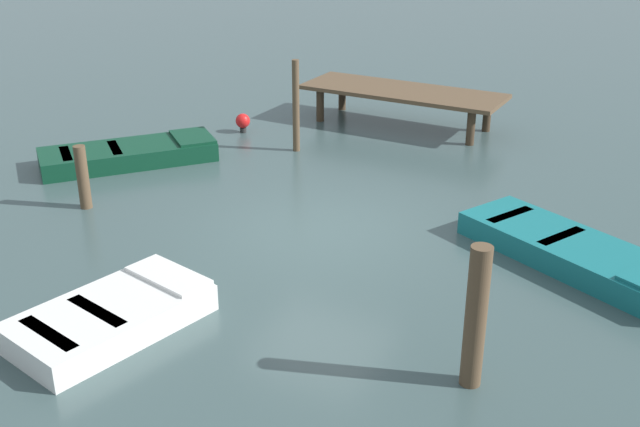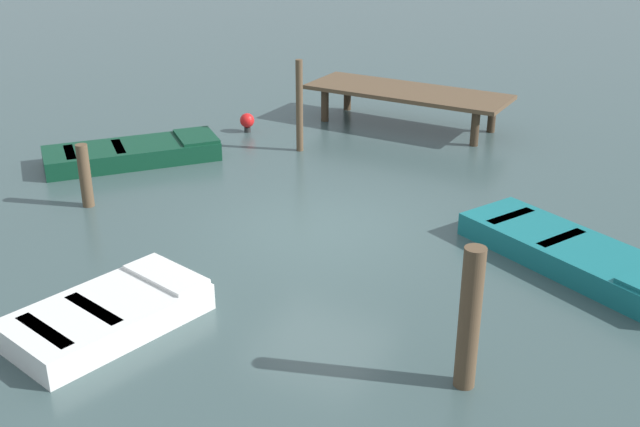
{
  "view_description": "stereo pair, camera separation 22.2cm",
  "coord_description": "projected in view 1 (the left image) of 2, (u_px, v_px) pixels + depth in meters",
  "views": [
    {
      "loc": [
        6.0,
        -10.97,
        5.78
      ],
      "look_at": [
        0.0,
        0.0,
        0.35
      ],
      "focal_mm": 43.04,
      "sensor_mm": 36.0,
      "label": 1
    },
    {
      "loc": [
        6.19,
        -10.86,
        5.78
      ],
      "look_at": [
        0.0,
        0.0,
        0.35
      ],
      "focal_mm": 43.04,
      "sensor_mm": 36.0,
      "label": 2
    }
  ],
  "objects": [
    {
      "name": "ground_plane",
      "position": [
        320.0,
        231.0,
        13.77
      ],
      "size": [
        80.0,
        80.0,
        0.0
      ],
      "primitive_type": "plane",
      "color": "#384C4C"
    },
    {
      "name": "dock_segment",
      "position": [
        403.0,
        94.0,
        19.37
      ],
      "size": [
        5.11,
        1.81,
        0.95
      ],
      "rotation": [
        0.0,
        0.0,
        -0.01
      ],
      "color": "brown",
      "rests_on": "ground_plane"
    },
    {
      "name": "rowboat_dark_green",
      "position": [
        130.0,
        154.0,
        17.04
      ],
      "size": [
        3.41,
        3.78,
        0.46
      ],
      "rotation": [
        0.0,
        0.0,
        0.9
      ],
      "color": "#0C3823",
      "rests_on": "ground_plane"
    },
    {
      "name": "rowboat_teal",
      "position": [
        577.0,
        253.0,
        12.49
      ],
      "size": [
        4.18,
        2.91,
        0.46
      ],
      "rotation": [
        0.0,
        0.0,
        5.84
      ],
      "color": "#14666B",
      "rests_on": "ground_plane"
    },
    {
      "name": "rowboat_white",
      "position": [
        112.0,
        316.0,
        10.69
      ],
      "size": [
        1.98,
        2.94,
        0.46
      ],
      "rotation": [
        0.0,
        0.0,
        1.37
      ],
      "color": "silver",
      "rests_on": "ground_plane"
    },
    {
      "name": "mooring_piling_near_right",
      "position": [
        296.0,
        106.0,
        17.47
      ],
      "size": [
        0.16,
        0.16,
        2.13
      ],
      "primitive_type": "cylinder",
      "color": "brown",
      "rests_on": "ground_plane"
    },
    {
      "name": "mooring_piling_center",
      "position": [
        476.0,
        318.0,
        9.23
      ],
      "size": [
        0.27,
        0.27,
        1.9
      ],
      "primitive_type": "cylinder",
      "color": "brown",
      "rests_on": "ground_plane"
    },
    {
      "name": "mooring_piling_far_left",
      "position": [
        83.0,
        177.0,
        14.53
      ],
      "size": [
        0.23,
        0.23,
        1.25
      ],
      "primitive_type": "cylinder",
      "color": "brown",
      "rests_on": "ground_plane"
    },
    {
      "name": "marker_buoy",
      "position": [
        243.0,
        121.0,
        19.08
      ],
      "size": [
        0.36,
        0.36,
        0.48
      ],
      "color": "#262626",
      "rests_on": "ground_plane"
    }
  ]
}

